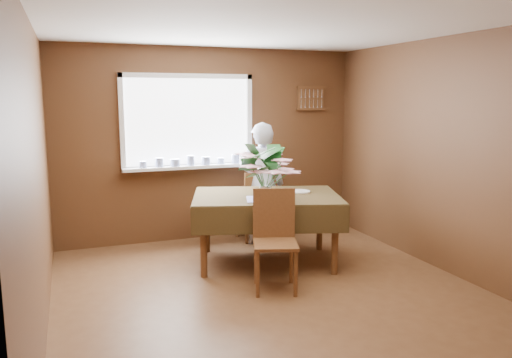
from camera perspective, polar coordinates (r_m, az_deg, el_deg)
name	(u,v)px	position (r m, az deg, el deg)	size (l,w,h in m)	color
floor	(277,298)	(4.84, 2.36, -13.39)	(4.50, 4.50, 0.00)	brown
ceiling	(279,23)	(4.50, 2.59, 17.40)	(4.50, 4.50, 0.00)	white
wall_back	(211,144)	(6.62, -5.21, 3.97)	(4.00, 4.00, 0.00)	brown
wall_front	(459,227)	(2.62, 22.21, -5.08)	(4.00, 4.00, 0.00)	brown
wall_left	(36,179)	(4.15, -23.82, -0.04)	(4.50, 4.50, 0.00)	brown
wall_right	(454,157)	(5.59, 21.69, 2.34)	(4.50, 4.50, 0.00)	brown
window_assembly	(189,138)	(6.48, -7.64, 4.64)	(1.72, 0.20, 1.22)	white
spoon_rack	(311,98)	(7.08, 6.32, 9.17)	(0.44, 0.05, 0.33)	brown
dining_table	(267,203)	(5.60, 1.21, -2.78)	(1.87, 1.53, 0.79)	brown
chair_far	(256,203)	(6.49, 0.01, -2.76)	(0.41, 0.41, 0.92)	brown
chair_near	(275,235)	(4.93, 2.15, -6.41)	(0.53, 0.53, 0.98)	brown
seated_woman	(262,184)	(6.31, 0.66, -0.56)	(0.57, 0.37, 1.56)	white
flower_bouquet	(265,167)	(5.25, 1.04, 1.35)	(0.63, 0.63, 0.54)	white
side_plate	(300,191)	(5.77, 5.08, -1.43)	(0.23, 0.23, 0.01)	white
table_knife	(285,197)	(5.44, 3.33, -2.03)	(0.02, 0.24, 0.00)	silver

